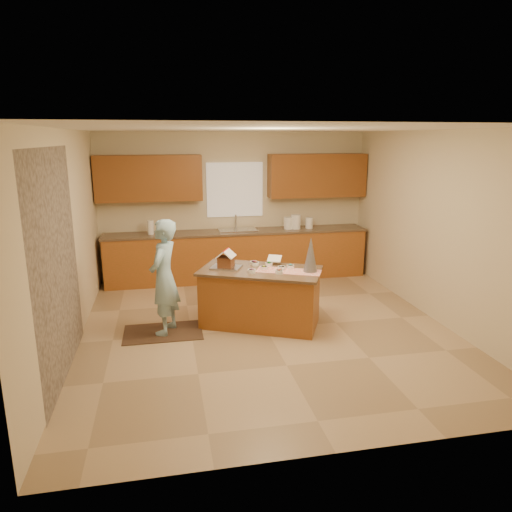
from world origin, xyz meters
name	(u,v)px	position (x,y,z in m)	size (l,w,h in m)	color
floor	(266,328)	(0.00, 0.00, 0.00)	(5.50, 5.50, 0.00)	tan
ceiling	(267,129)	(0.00, 0.00, 2.70)	(5.50, 5.50, 0.00)	silver
wall_back	(235,206)	(0.00, 2.75, 1.35)	(5.50, 5.50, 0.00)	beige
wall_front	(343,302)	(0.00, -2.75, 1.35)	(5.50, 5.50, 0.00)	beige
wall_left	(68,242)	(-2.50, 0.00, 1.35)	(5.50, 5.50, 0.00)	beige
wall_right	(437,227)	(2.50, 0.00, 1.35)	(5.50, 5.50, 0.00)	beige
stone_accent	(57,266)	(-2.48, -0.80, 1.25)	(2.50, 2.50, 0.00)	gray
window_curtain	(235,190)	(0.00, 2.72, 1.65)	(1.05, 0.03, 1.00)	white
back_counter_base	(238,256)	(0.00, 2.45, 0.44)	(4.80, 0.60, 0.88)	#9E4A20
back_counter_top	(237,232)	(0.00, 2.45, 0.90)	(4.85, 0.63, 0.04)	brown
upper_cabinet_left	(149,178)	(-1.55, 2.57, 1.90)	(1.85, 0.35, 0.80)	brown
upper_cabinet_right	(317,176)	(1.55, 2.57, 1.90)	(1.85, 0.35, 0.80)	brown
sink	(237,232)	(0.00, 2.45, 0.89)	(0.70, 0.45, 0.12)	silver
faucet	(236,222)	(0.00, 2.63, 1.06)	(0.03, 0.03, 0.28)	silver
island_base	(260,298)	(-0.04, 0.17, 0.39)	(1.59, 0.79, 0.78)	#9E4A20
island_top	(260,271)	(-0.04, 0.17, 0.79)	(1.66, 0.86, 0.04)	brown
table_runner	(289,271)	(0.32, 0.01, 0.81)	(0.88, 0.32, 0.01)	red
baking_tray	(226,267)	(-0.50, 0.34, 0.82)	(0.41, 0.30, 0.02)	silver
cookbook	(274,259)	(0.22, 0.42, 0.89)	(0.19, 0.02, 0.16)	white
tinsel_tree	(311,255)	(0.60, -0.08, 1.05)	(0.19, 0.19, 0.49)	#A2A3AD
rug	(163,332)	(-1.41, 0.13, 0.01)	(1.06, 0.69, 0.01)	black
boy	(164,277)	(-1.36, 0.13, 0.79)	(0.57, 0.37, 1.56)	#91BCCE
canister_a	(288,223)	(0.97, 2.45, 1.03)	(0.16, 0.16, 0.23)	white
canister_b	(296,222)	(1.12, 2.45, 1.05)	(0.19, 0.19, 0.27)	white
canister_c	(309,223)	(1.38, 2.45, 1.02)	(0.14, 0.14, 0.21)	white
paper_towel	(151,227)	(-1.57, 2.45, 1.04)	(0.11, 0.11, 0.25)	white
gingerbread_house	(226,260)	(-0.50, 0.34, 0.93)	(0.32, 0.33, 0.25)	brown
candy_bowls	(268,267)	(0.07, 0.19, 0.84)	(0.68, 0.63, 0.05)	#CD4D24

